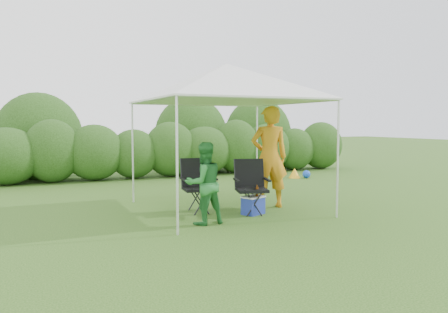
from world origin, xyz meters
name	(u,v)px	position (x,y,z in m)	size (l,w,h in m)	color
ground	(237,214)	(0.00, 0.00, 0.00)	(70.00, 70.00, 0.00)	#3C641F
hedge	(154,151)	(0.03, 6.00, 0.83)	(14.33, 1.53, 1.80)	#2C551A
canopy	(226,83)	(0.00, 0.50, 2.46)	(3.10, 3.10, 2.83)	silver
chair_right	(251,183)	(0.27, -0.01, 0.57)	(0.73, 0.69, 1.01)	black
chair_left	(197,182)	(-0.60, 0.53, 0.58)	(0.68, 0.63, 1.02)	black
man	(269,157)	(0.88, 0.34, 1.02)	(0.74, 0.49, 2.03)	orange
woman	(204,183)	(-0.87, -0.50, 0.69)	(0.67, 0.52, 1.38)	#277831
cooler	(253,205)	(0.25, -0.14, 0.17)	(0.49, 0.43, 0.34)	#22349E
bottle	(257,190)	(0.31, -0.18, 0.45)	(0.06, 0.06, 0.21)	#592D0C
lawn_toy	(298,173)	(4.02, 3.99, 0.14)	(0.60, 0.50, 0.30)	yellow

